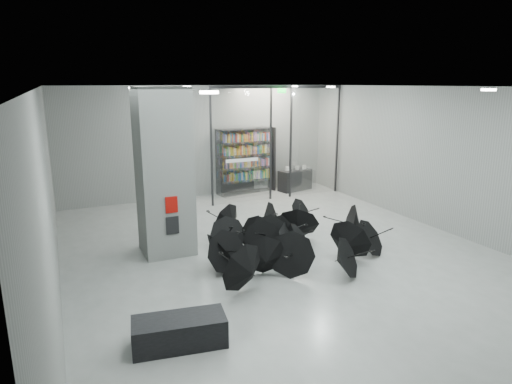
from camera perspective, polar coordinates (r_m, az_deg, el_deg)
name	(u,v)px	position (r m, az deg, el deg)	size (l,w,h in m)	color
room	(297,141)	(9.75, 5.31, 6.50)	(14.00, 14.02, 4.01)	gray
column	(164,172)	(10.84, -11.77, 2.50)	(1.20, 1.20, 4.00)	slate
fire_cabinet	(172,205)	(10.40, -10.82, -1.62)	(0.28, 0.04, 0.38)	#A50A07
info_panel	(173,225)	(10.54, -10.70, -4.24)	(0.30, 0.03, 0.42)	black
exit_sign	(282,91)	(15.47, 3.33, 12.88)	(0.30, 0.06, 0.15)	#0CE533
glass_partition	(278,138)	(15.76, 2.88, 6.93)	(5.06, 0.08, 4.00)	silver
bench	(179,332)	(7.48, -9.82, -17.29)	(1.47, 0.63, 0.47)	black
bookshelf	(246,161)	(16.72, -1.27, 4.03)	(2.23, 0.45, 2.45)	black
shop_counter	(295,180)	(17.32, 5.04, 1.56)	(1.34, 0.54, 0.81)	black
umbrella_cluster	(282,244)	(10.78, 3.37, -6.66)	(4.99, 4.61, 1.33)	black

